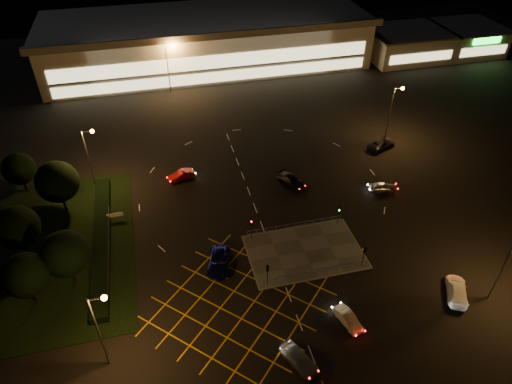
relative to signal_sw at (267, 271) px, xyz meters
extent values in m
plane|color=black|center=(4.00, 5.99, -2.37)|extent=(180.00, 180.00, 0.00)
cube|color=#4C4944|center=(6.00, 3.99, -2.31)|extent=(14.00, 9.00, 0.12)
cube|color=black|center=(-24.00, 11.99, -2.33)|extent=(18.00, 30.00, 0.08)
cube|color=black|center=(-19.00, 11.99, -1.87)|extent=(2.00, 26.00, 1.00)
cube|color=beige|center=(4.00, 67.99, 2.63)|extent=(70.00, 25.00, 10.00)
cube|color=slate|center=(4.00, 67.99, 7.83)|extent=(72.00, 26.50, 0.60)
cube|color=#FFEAA5|center=(4.00, 55.44, 2.63)|extent=(66.00, 0.20, 3.00)
cube|color=#FFEAA5|center=(4.00, 55.44, -0.57)|extent=(66.00, 0.20, 2.20)
cube|color=beige|center=(50.00, 59.99, 0.63)|extent=(18.00, 14.00, 6.00)
cube|color=slate|center=(50.00, 59.99, 3.78)|extent=(18.80, 14.80, 0.40)
cube|color=#FFEAA5|center=(50.00, 52.94, 0.23)|extent=(15.30, 0.20, 2.00)
cube|color=beige|center=(66.00, 59.99, 0.63)|extent=(14.00, 14.00, 6.00)
cube|color=slate|center=(66.00, 59.99, 3.78)|extent=(14.80, 14.80, 0.40)
cube|color=#FFEAA5|center=(66.00, 52.94, 0.23)|extent=(11.90, 0.20, 2.00)
cube|color=#19E533|center=(66.00, 52.84, 2.63)|extent=(7.00, 0.30, 1.40)
cylinder|color=slate|center=(-18.00, -6.01, 2.63)|extent=(0.20, 0.20, 10.00)
cylinder|color=slate|center=(-17.30, -6.01, 7.43)|extent=(1.40, 0.12, 0.12)
sphere|color=orange|center=(-16.60, -6.01, 7.38)|extent=(0.56, 0.56, 0.56)
cylinder|color=slate|center=(24.00, -8.01, 2.63)|extent=(0.20, 0.20, 10.00)
cylinder|color=slate|center=(-20.00, 23.99, 2.63)|extent=(0.20, 0.20, 10.00)
cylinder|color=slate|center=(-19.30, 23.99, 7.43)|extent=(1.40, 0.12, 0.12)
sphere|color=orange|center=(-18.60, 23.99, 7.38)|extent=(0.56, 0.56, 0.56)
cylinder|color=slate|center=(28.00, 25.99, 2.63)|extent=(0.20, 0.20, 10.00)
cylinder|color=slate|center=(28.70, 25.99, 7.43)|extent=(1.40, 0.12, 0.12)
sphere|color=orange|center=(29.40, 25.99, 7.38)|extent=(0.56, 0.56, 0.56)
cylinder|color=slate|center=(-6.00, 53.99, 2.63)|extent=(0.20, 0.20, 10.00)
cylinder|color=slate|center=(-5.30, 53.99, 7.43)|extent=(1.40, 0.12, 0.12)
sphere|color=orange|center=(-4.60, 53.99, 7.38)|extent=(0.56, 0.56, 0.56)
cylinder|color=slate|center=(34.00, 55.99, 2.63)|extent=(0.20, 0.20, 10.00)
cylinder|color=slate|center=(34.70, 55.99, 7.43)|extent=(1.40, 0.12, 0.12)
sphere|color=orange|center=(35.40, 55.99, 7.38)|extent=(0.56, 0.56, 0.56)
cylinder|color=black|center=(0.00, -0.01, -0.75)|extent=(0.10, 0.10, 3.00)
cube|color=black|center=(0.00, -0.01, 0.45)|extent=(0.28, 0.18, 0.90)
sphere|color=#19FF33|center=(0.00, 0.12, 0.45)|extent=(0.16, 0.16, 0.16)
cylinder|color=black|center=(12.00, -0.01, -0.75)|extent=(0.10, 0.10, 3.00)
cube|color=black|center=(12.00, -0.01, 0.45)|extent=(0.28, 0.18, 0.90)
sphere|color=#19FF33|center=(12.00, 0.12, 0.45)|extent=(0.16, 0.16, 0.16)
cylinder|color=black|center=(0.00, 7.99, -0.75)|extent=(0.10, 0.10, 3.00)
cube|color=black|center=(0.00, 7.99, 0.45)|extent=(0.28, 0.18, 0.90)
sphere|color=#FF0C0C|center=(0.00, 7.86, 0.45)|extent=(0.16, 0.16, 0.16)
cylinder|color=black|center=(12.00, 7.99, -0.75)|extent=(0.10, 0.10, 3.00)
cube|color=black|center=(12.00, 7.99, 0.45)|extent=(0.28, 0.18, 0.90)
sphere|color=#19FF33|center=(12.00, 7.86, 0.45)|extent=(0.16, 0.16, 0.16)
cylinder|color=black|center=(-26.00, 3.99, -1.11)|extent=(0.36, 0.36, 2.52)
sphere|color=black|center=(-26.00, 3.99, 1.97)|extent=(5.04, 5.04, 5.04)
cylinder|color=black|center=(-28.00, 11.99, -1.02)|extent=(0.36, 0.36, 2.70)
sphere|color=black|center=(-28.00, 11.99, 2.28)|extent=(5.40, 5.40, 5.40)
cylinder|color=black|center=(-24.00, 19.99, -0.93)|extent=(0.36, 0.36, 2.88)
sphere|color=black|center=(-24.00, 19.99, 2.59)|extent=(5.76, 5.76, 5.76)
cylinder|color=black|center=(-30.00, 25.99, -1.20)|extent=(0.36, 0.36, 2.34)
sphere|color=black|center=(-30.00, 25.99, 1.66)|extent=(4.68, 4.68, 4.68)
cylinder|color=black|center=(-22.00, 5.99, -1.02)|extent=(0.36, 0.36, 2.70)
sphere|color=black|center=(-22.00, 5.99, 2.28)|extent=(5.40, 5.40, 5.40)
imported|color=silver|center=(0.42, -10.57, -1.59)|extent=(3.55, 4.91, 1.55)
imported|color=white|center=(7.08, -7.25, -1.73)|extent=(2.29, 4.09, 1.28)
imported|color=#0E1354|center=(-4.95, 4.28, -1.62)|extent=(3.94, 5.89, 1.50)
imported|color=black|center=(8.69, 17.90, -1.63)|extent=(4.20, 5.44, 1.47)
imported|color=#A0A2A7|center=(21.38, 13.39, -1.72)|extent=(4.05, 2.30, 1.30)
imported|color=#950A0D|center=(-7.33, 23.50, -1.69)|extent=(4.33, 2.64, 1.35)
imported|color=black|center=(26.46, 24.23, -1.65)|extent=(5.70, 4.20, 1.44)
imported|color=silver|center=(20.65, -6.70, -1.61)|extent=(4.29, 5.58, 1.51)
camera|label=1|loc=(-9.87, -34.23, 39.30)|focal=32.00mm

